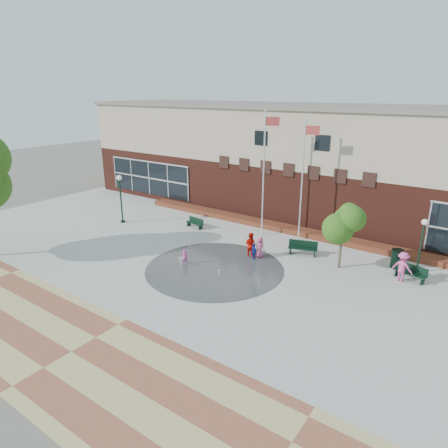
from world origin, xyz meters
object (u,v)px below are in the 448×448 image
Objects in this scene: bench_left at (195,225)px; trash_can at (397,259)px; flagpole_left at (264,168)px; flagpole_right at (303,175)px; child_splash at (185,257)px.

bench_left is 1.39× the size of trash_can.
flagpole_left is at bearing 178.31° from trash_can.
flagpole_right is 7.34× the size of trash_can.
flagpole_right is at bearing 23.56° from bench_left.
flagpole_left is 8.77m from child_splash.
flagpole_right is at bearing 172.22° from trash_can.
bench_left is at bearing -174.67° from trash_can.
flagpole_left is 8.89× the size of child_splash.
child_splash is (-10.89, -7.10, -0.08)m from trash_can.
flagpole_right is 9.38m from bench_left.
flagpole_right is 9.96m from child_splash.
flagpole_left reaches higher than flagpole_right.
trash_can is at bearing -13.27° from flagpole_right.
flagpole_left is 7.25m from bench_left.
bench_left is 14.83m from trash_can.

